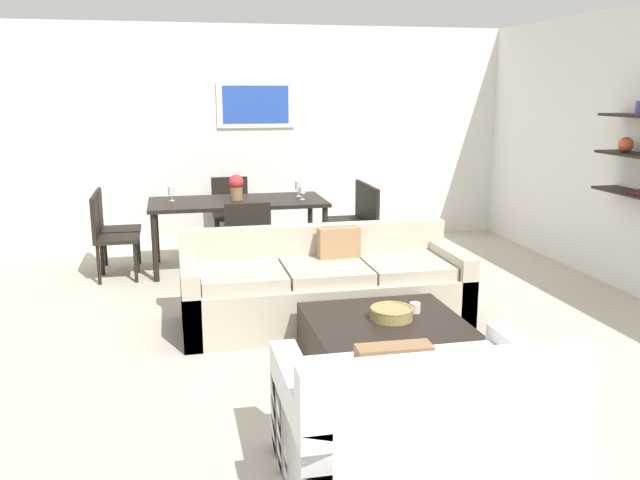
% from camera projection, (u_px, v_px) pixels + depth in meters
% --- Properties ---
extents(ground_plane, '(18.00, 18.00, 0.00)m').
position_uv_depth(ground_plane, '(342.00, 335.00, 5.42)').
color(ground_plane, '#BCB29E').
extents(back_wall_unit, '(8.40, 0.09, 2.70)m').
position_uv_depth(back_wall_unit, '(296.00, 135.00, 8.54)').
color(back_wall_unit, silver).
rests_on(back_wall_unit, ground).
extents(right_wall_shelf_unit, '(0.34, 8.20, 2.70)m').
position_uv_depth(right_wall_shelf_unit, '(638.00, 153.00, 6.33)').
color(right_wall_shelf_unit, silver).
rests_on(right_wall_shelf_unit, ground).
extents(sofa_beige, '(2.35, 0.90, 0.78)m').
position_uv_depth(sofa_beige, '(324.00, 289.00, 5.66)').
color(sofa_beige, '#B2A893').
rests_on(sofa_beige, ground).
extents(loveseat_white, '(1.42, 0.90, 0.78)m').
position_uv_depth(loveseat_white, '(422.00, 420.00, 3.43)').
color(loveseat_white, white).
rests_on(loveseat_white, ground).
extents(coffee_table, '(1.06, 1.09, 0.38)m').
position_uv_depth(coffee_table, '(387.00, 347.00, 4.66)').
color(coffee_table, black).
rests_on(coffee_table, ground).
extents(decorative_bowl, '(0.30, 0.30, 0.09)m').
position_uv_depth(decorative_bowl, '(392.00, 313.00, 4.66)').
color(decorative_bowl, '#99844C').
rests_on(decorative_bowl, coffee_table).
extents(candle_jar, '(0.08, 0.08, 0.07)m').
position_uv_depth(candle_jar, '(415.00, 308.00, 4.79)').
color(candle_jar, silver).
rests_on(candle_jar, coffee_table).
extents(dining_table, '(1.90, 0.90, 0.75)m').
position_uv_depth(dining_table, '(238.00, 206.00, 7.33)').
color(dining_table, black).
rests_on(dining_table, ground).
extents(dining_chair_foot, '(0.44, 0.44, 0.88)m').
position_uv_depth(dining_chair_foot, '(247.00, 239.00, 6.55)').
color(dining_chair_foot, black).
rests_on(dining_chair_foot, ground).
extents(dining_chair_left_near, '(0.44, 0.44, 0.88)m').
position_uv_depth(dining_chair_left_near, '(108.00, 232.00, 6.88)').
color(dining_chair_left_near, black).
rests_on(dining_chair_left_near, ground).
extents(dining_chair_head, '(0.44, 0.44, 0.88)m').
position_uv_depth(dining_chair_head, '(231.00, 209.00, 8.18)').
color(dining_chair_head, black).
rests_on(dining_chair_head, ground).
extents(dining_chair_left_far, '(0.44, 0.44, 0.88)m').
position_uv_depth(dining_chair_left_far, '(111.00, 224.00, 7.27)').
color(dining_chair_left_far, black).
rests_on(dining_chair_left_far, ground).
extents(dining_chair_right_near, '(0.44, 0.44, 0.88)m').
position_uv_depth(dining_chair_right_near, '(362.00, 221.00, 7.46)').
color(dining_chair_right_near, black).
rests_on(dining_chair_right_near, ground).
extents(dining_chair_right_far, '(0.44, 0.44, 0.88)m').
position_uv_depth(dining_chair_right_far, '(352.00, 214.00, 7.85)').
color(dining_chair_right_far, black).
rests_on(dining_chair_right_far, ground).
extents(wine_glass_right_far, '(0.08, 0.08, 0.17)m').
position_uv_depth(wine_glass_right_far, '(298.00, 186.00, 7.54)').
color(wine_glass_right_far, silver).
rests_on(wine_glass_right_far, dining_table).
extents(wine_glass_left_far, '(0.08, 0.08, 0.16)m').
position_uv_depth(wine_glass_left_far, '(171.00, 191.00, 7.24)').
color(wine_glass_left_far, silver).
rests_on(wine_glass_left_far, dining_table).
extents(wine_glass_right_near, '(0.07, 0.07, 0.14)m').
position_uv_depth(wine_glass_right_near, '(302.00, 191.00, 7.33)').
color(wine_glass_right_near, silver).
rests_on(wine_glass_right_near, dining_table).
extents(centerpiece_vase, '(0.16, 0.16, 0.28)m').
position_uv_depth(centerpiece_vase, '(236.00, 186.00, 7.31)').
color(centerpiece_vase, olive).
rests_on(centerpiece_vase, dining_table).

